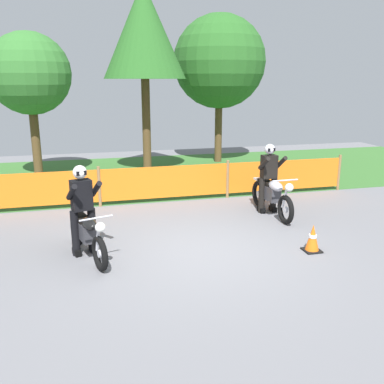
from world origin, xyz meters
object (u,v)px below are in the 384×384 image
motorcycle_lead (87,234)px  motorcycle_trailing (272,195)px  rider_lead (82,205)px  rider_trailing (269,176)px  traffic_cone (313,238)px

motorcycle_lead → motorcycle_trailing: size_ratio=0.90×
motorcycle_lead → rider_lead: (-0.06, 0.20, 0.50)m
rider_trailing → motorcycle_trailing: bearing=0.6°
rider_lead → traffic_cone: (4.20, -0.97, -0.69)m
rider_lead → rider_trailing: same height
motorcycle_trailing → rider_lead: (-4.41, -1.34, 0.46)m
rider_lead → motorcycle_trailing: bearing=90.1°
motorcycle_trailing → traffic_cone: bearing=-6.6°
motorcycle_trailing → traffic_cone: 2.32m
motorcycle_lead → rider_lead: bearing=-179.5°
rider_trailing → traffic_cone: 2.60m
rider_lead → rider_trailing: size_ratio=1.00×
rider_trailing → traffic_cone: (-0.20, -2.51, -0.66)m
rider_trailing → motorcycle_lead: bearing=-69.5°
motorcycle_trailing → rider_trailing: size_ratio=1.26×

